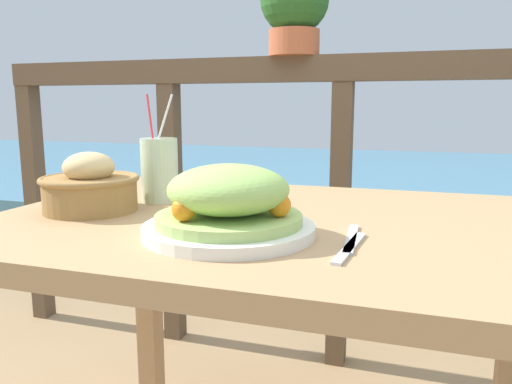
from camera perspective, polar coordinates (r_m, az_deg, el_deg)
patio_table at (r=1.03m, az=2.40°, el=-8.46°), size 1.13×0.80×0.75m
railing_fence at (r=1.81m, az=9.73°, el=3.60°), size 2.80×0.08×1.14m
sea_backdrop at (r=4.36m, az=14.43°, el=-0.45°), size 12.00×4.00×0.41m
salad_plate at (r=0.85m, az=-3.15°, el=-1.52°), size 0.30×0.30×0.12m
drink_glass at (r=1.17m, az=-10.97°, el=2.51°), size 0.08×0.08×0.25m
bread_basket at (r=1.10m, az=-18.44°, el=0.53°), size 0.20×0.20×0.13m
potted_plant at (r=1.87m, az=4.42°, el=20.36°), size 0.24×0.24×0.31m
fork at (r=0.80m, az=10.67°, el=-6.26°), size 0.03×0.18×0.00m
knife at (r=0.85m, az=10.84°, el=-5.25°), size 0.03×0.18×0.00m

